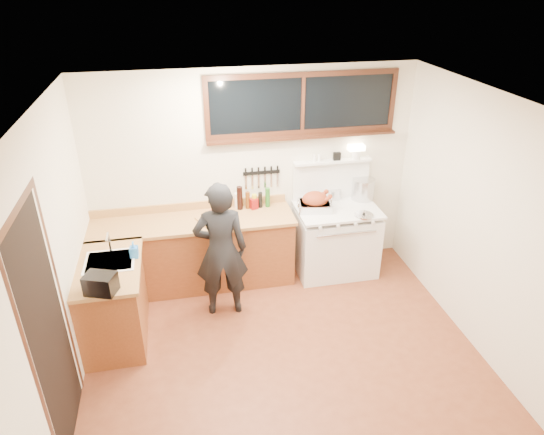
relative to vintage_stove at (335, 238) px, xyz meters
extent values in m
cube|color=brown|center=(-1.00, -1.41, -0.48)|extent=(4.00, 3.50, 0.02)
cube|color=silver|center=(-1.00, 0.36, 0.83)|extent=(4.00, 0.05, 2.60)
cube|color=silver|center=(-1.00, -3.19, 0.83)|extent=(4.00, 0.05, 2.60)
cube|color=silver|center=(-3.03, -1.41, 0.83)|extent=(0.05, 3.50, 2.60)
cube|color=silver|center=(1.02, -1.41, 0.83)|extent=(0.05, 3.50, 2.60)
cube|color=white|center=(-1.00, -1.41, 2.16)|extent=(4.00, 3.50, 0.05)
cube|color=brown|center=(-1.80, 0.04, -0.04)|extent=(2.40, 0.60, 0.86)
cube|color=#AE7D45|center=(-1.80, 0.03, 0.41)|extent=(2.44, 0.64, 0.04)
cube|color=#AE7D45|center=(-1.80, 0.32, 0.48)|extent=(2.40, 0.03, 0.10)
sphere|color=#B78C38|center=(-2.80, -0.24, 0.23)|extent=(0.03, 0.03, 0.03)
sphere|color=#B78C38|center=(-2.30, -0.24, 0.23)|extent=(0.03, 0.03, 0.03)
sphere|color=#B78C38|center=(-1.80, -0.24, 0.23)|extent=(0.03, 0.03, 0.03)
sphere|color=#B78C38|center=(-1.30, -0.24, 0.23)|extent=(0.03, 0.03, 0.03)
sphere|color=#B78C38|center=(-0.85, -0.24, 0.23)|extent=(0.03, 0.03, 0.03)
cube|color=brown|center=(-2.70, -0.79, -0.04)|extent=(0.60, 1.05, 0.86)
cube|color=#AE7D45|center=(-2.69, -0.79, 0.41)|extent=(0.64, 1.09, 0.04)
cube|color=white|center=(-2.68, -0.71, 0.37)|extent=(0.45, 0.40, 0.14)
cube|color=white|center=(-2.68, -0.71, 0.44)|extent=(0.50, 0.45, 0.01)
cylinder|color=silver|center=(-2.68, -0.53, 0.55)|extent=(0.02, 0.02, 0.24)
cylinder|color=silver|center=(-2.68, -0.61, 0.66)|extent=(0.02, 0.18, 0.02)
cube|color=white|center=(0.00, -0.01, -0.06)|extent=(1.00, 0.70, 0.82)
cube|color=white|center=(0.00, -0.01, 0.42)|extent=(1.02, 0.72, 0.03)
cube|color=white|center=(0.00, -0.35, 0.05)|extent=(0.88, 0.02, 0.46)
cylinder|color=silver|center=(0.00, -0.38, 0.27)|extent=(0.75, 0.02, 0.02)
cylinder|color=white|center=(-0.33, -0.37, 0.38)|extent=(0.04, 0.03, 0.04)
cylinder|color=white|center=(-0.11, -0.37, 0.38)|extent=(0.04, 0.03, 0.04)
cylinder|color=white|center=(0.11, -0.37, 0.38)|extent=(0.04, 0.03, 0.04)
cylinder|color=white|center=(0.33, -0.37, 0.38)|extent=(0.04, 0.03, 0.04)
cube|color=white|center=(0.00, 0.31, 0.68)|extent=(1.00, 0.05, 0.50)
cube|color=white|center=(0.00, 0.28, 0.95)|extent=(1.00, 0.12, 0.03)
cylinder|color=white|center=(0.30, 0.28, 1.02)|extent=(0.11, 0.11, 0.11)
cube|color=#FFE5B2|center=(0.30, 0.28, 1.11)|extent=(0.20, 0.10, 0.07)
cube|color=black|center=(0.05, 0.28, 1.01)|extent=(0.09, 0.05, 0.10)
cylinder|color=white|center=(-0.18, 0.28, 1.01)|extent=(0.04, 0.04, 0.09)
cylinder|color=white|center=(-0.24, 0.28, 1.01)|extent=(0.04, 0.04, 0.09)
cube|color=black|center=(-0.40, 0.32, 1.68)|extent=(2.20, 0.01, 0.62)
cube|color=black|center=(-0.40, 0.32, 2.02)|extent=(2.32, 0.04, 0.06)
cube|color=black|center=(-0.40, 0.32, 1.34)|extent=(2.32, 0.04, 0.06)
cube|color=black|center=(-1.53, 0.32, 1.68)|extent=(0.06, 0.04, 0.62)
cube|color=black|center=(0.73, 0.32, 1.68)|extent=(0.06, 0.04, 0.62)
cube|color=black|center=(-0.40, 0.32, 1.68)|extent=(0.04, 0.04, 0.62)
cube|color=black|center=(-0.40, 0.27, 1.30)|extent=(2.32, 0.13, 0.03)
cube|color=black|center=(-2.99, -1.96, 0.58)|extent=(0.01, 0.86, 2.10)
cube|color=black|center=(-2.99, -2.45, 0.58)|extent=(0.01, 0.07, 2.10)
cube|color=black|center=(-2.99, -1.48, 0.58)|extent=(0.01, 0.07, 2.10)
cube|color=black|center=(-2.99, -1.96, 1.67)|extent=(0.01, 1.04, 0.07)
cube|color=black|center=(-0.90, 0.33, 0.85)|extent=(0.46, 0.02, 0.04)
cube|color=silver|center=(-1.10, 0.31, 0.74)|extent=(0.02, 0.00, 0.18)
cube|color=black|center=(-1.10, 0.31, 0.88)|extent=(0.02, 0.02, 0.10)
cube|color=silver|center=(-1.02, 0.31, 0.74)|extent=(0.02, 0.00, 0.18)
cube|color=black|center=(-1.02, 0.31, 0.88)|extent=(0.02, 0.02, 0.10)
cube|color=silver|center=(-0.94, 0.31, 0.74)|extent=(0.02, 0.00, 0.18)
cube|color=black|center=(-0.94, 0.31, 0.88)|extent=(0.02, 0.02, 0.10)
cube|color=silver|center=(-0.86, 0.31, 0.74)|extent=(0.03, 0.00, 0.18)
cube|color=black|center=(-0.86, 0.31, 0.88)|extent=(0.02, 0.02, 0.10)
cube|color=silver|center=(-0.78, 0.31, 0.74)|extent=(0.03, 0.00, 0.18)
cube|color=black|center=(-0.78, 0.31, 0.88)|extent=(0.02, 0.02, 0.10)
cube|color=silver|center=(-0.70, 0.31, 0.74)|extent=(0.03, 0.00, 0.18)
cube|color=black|center=(-0.70, 0.31, 0.88)|extent=(0.02, 0.02, 0.10)
imported|color=black|center=(-1.53, -0.57, 0.34)|extent=(0.61, 0.42, 1.62)
imported|color=#2B7EDB|center=(-2.43, -0.68, 0.52)|extent=(0.09, 0.09, 0.18)
cube|color=black|center=(-2.70, -1.25, 0.53)|extent=(0.33, 0.28, 0.19)
cube|color=#AE7D45|center=(-1.52, 0.00, 0.44)|extent=(0.50, 0.45, 0.02)
ellipsoid|color=#8F381A|center=(-1.52, 0.00, 0.51)|extent=(0.27, 0.24, 0.13)
sphere|color=#8F381A|center=(-1.41, 0.05, 0.53)|extent=(0.05, 0.05, 0.05)
sphere|color=#8F381A|center=(-1.41, -0.05, 0.53)|extent=(0.05, 0.05, 0.05)
cube|color=silver|center=(-0.29, 0.02, 0.48)|extent=(0.45, 0.37, 0.10)
cube|color=#3F3F42|center=(-0.29, 0.02, 0.52)|extent=(0.40, 0.32, 0.03)
torus|color=silver|center=(-0.50, 0.02, 0.53)|extent=(0.03, 0.10, 0.10)
torus|color=silver|center=(-0.08, 0.02, 0.53)|extent=(0.03, 0.10, 0.10)
ellipsoid|color=#8F381A|center=(-0.29, 0.02, 0.57)|extent=(0.35, 0.29, 0.20)
cylinder|color=#8F381A|center=(-0.18, -0.06, 0.59)|extent=(0.12, 0.07, 0.09)
sphere|color=#8F381A|center=(-0.13, -0.06, 0.63)|extent=(0.06, 0.06, 0.06)
cylinder|color=#8F381A|center=(-0.18, 0.09, 0.59)|extent=(0.12, 0.07, 0.09)
sphere|color=#8F381A|center=(-0.13, 0.09, 0.63)|extent=(0.06, 0.06, 0.06)
cylinder|color=silver|center=(0.41, 0.20, 0.57)|extent=(0.36, 0.36, 0.27)
cylinder|color=silver|center=(0.05, 0.28, 0.49)|extent=(0.19, 0.19, 0.13)
cylinder|color=black|center=(0.03, 0.40, 0.55)|extent=(0.05, 0.17, 0.02)
cylinder|color=silver|center=(0.24, -0.28, 0.44)|extent=(0.27, 0.27, 0.02)
sphere|color=black|center=(0.24, -0.28, 0.46)|extent=(0.03, 0.03, 0.03)
cube|color=maroon|center=(-1.03, 0.19, 0.50)|extent=(0.11, 0.10, 0.13)
cylinder|color=white|center=(-1.21, 0.27, 0.53)|extent=(0.13, 0.13, 0.19)
cylinder|color=black|center=(-1.20, 0.22, 0.58)|extent=(0.07, 0.07, 0.30)
cylinder|color=black|center=(-1.10, 0.22, 0.54)|extent=(0.06, 0.06, 0.22)
cylinder|color=black|center=(-1.02, 0.22, 0.52)|extent=(0.06, 0.06, 0.18)
cylinder|color=black|center=(-0.94, 0.22, 0.53)|extent=(0.05, 0.05, 0.20)
cylinder|color=black|center=(-0.85, 0.22, 0.56)|extent=(0.06, 0.06, 0.25)
camera|label=1|loc=(-1.90, -5.15, 3.11)|focal=32.00mm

